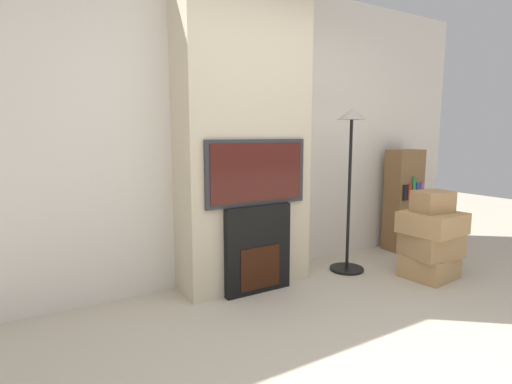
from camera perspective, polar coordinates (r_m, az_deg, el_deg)
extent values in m
cube|color=silver|center=(3.65, -3.60, 8.53)|extent=(6.00, 0.06, 2.70)
cube|color=beige|center=(3.45, -1.77, 8.56)|extent=(1.15, 0.41, 2.70)
cube|color=black|center=(3.41, 0.00, -8.06)|extent=(0.61, 0.14, 0.75)
cube|color=#33160A|center=(3.40, 0.65, -10.78)|extent=(0.38, 0.01, 0.36)
cube|color=#2D2D33|center=(3.29, 0.00, 2.81)|extent=(0.93, 0.06, 0.54)
cube|color=#471914|center=(3.26, 0.30, 2.76)|extent=(0.86, 0.01, 0.48)
cylinder|color=black|center=(4.11, 12.81, -10.65)|extent=(0.33, 0.33, 0.03)
cylinder|color=black|center=(3.94, 13.15, -0.50)|extent=(0.03, 0.03, 1.44)
cone|color=#B7B2A3|center=(3.90, 13.53, 10.76)|extent=(0.28, 0.28, 0.10)
cube|color=tan|center=(4.13, 23.49, -9.69)|extent=(0.48, 0.44, 0.21)
cube|color=tan|center=(4.06, 23.71, -6.85)|extent=(0.49, 0.44, 0.22)
cube|color=tan|center=(4.02, 23.89, -4.04)|extent=(0.52, 0.49, 0.19)
cube|color=tan|center=(4.00, 23.93, -1.26)|extent=(0.35, 0.29, 0.20)
cube|color=brown|center=(4.91, 20.28, -1.07)|extent=(0.41, 0.24, 1.16)
cube|color=black|center=(4.71, 20.52, -0.11)|extent=(0.05, 0.02, 0.17)
cube|color=#B22823|center=(4.76, 21.04, -0.03)|extent=(0.05, 0.02, 0.18)
cube|color=#2D7F3D|center=(4.81, 21.58, 0.50)|extent=(0.05, 0.02, 0.25)
cube|color=#234799|center=(4.87, 22.06, 0.16)|extent=(0.05, 0.02, 0.19)
cube|color=#994C84|center=(4.93, 22.56, 0.22)|extent=(0.04, 0.02, 0.19)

